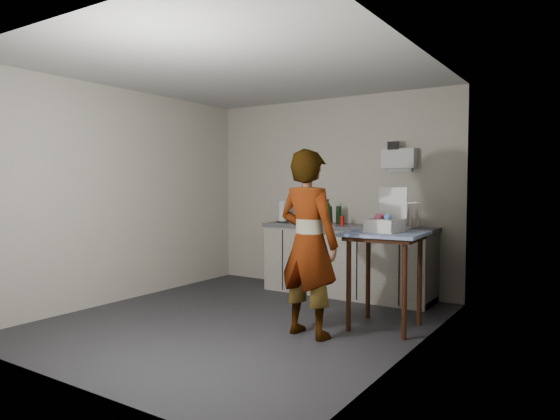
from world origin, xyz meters
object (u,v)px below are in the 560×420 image
Objects in this scene: bakery_box at (386,222)px; paper_towel at (283,212)px; side_table at (385,244)px; soda_can at (342,221)px; dark_bottle at (339,215)px; dish_rack at (398,222)px; standing_man at (308,243)px; kitchen_counter at (347,262)px; soap_bottle at (328,212)px.

paper_towel is at bearing 157.33° from bakery_box.
soda_can is at bearing 129.41° from side_table.
bakery_box is at bearing -46.86° from soda_can.
bakery_box is at bearing 99.39° from side_table.
dish_rack is (0.83, -0.07, -0.05)m from dark_bottle.
standing_man is at bearing -132.33° from side_table.
dish_rack reaches higher than kitchen_counter.
standing_man reaches higher than dish_rack.
paper_towel is at bearing -176.92° from kitchen_counter.
bakery_box reaches higher than kitchen_counter.
side_table reaches higher than kitchen_counter.
standing_man is at bearing -68.10° from soap_bottle.
dish_rack is (-0.28, 1.12, 0.14)m from side_table.
soap_bottle is 0.21m from soda_can.
soda_can is (-0.05, -0.04, 0.54)m from kitchen_counter.
soda_can reaches higher than kitchen_counter.
paper_towel reaches higher than dark_bottle.
kitchen_counter is 1.53m from side_table.
dark_bottle is 0.81m from paper_towel.
soap_bottle is at bearing -60.09° from standing_man.
paper_towel reaches higher than soda_can.
soda_can is 0.48× the size of dark_bottle.
bakery_box is at bearing -76.07° from dish_rack.
standing_man reaches higher than kitchen_counter.
kitchen_counter is 0.69m from soap_bottle.
soap_bottle is at bearing -154.58° from kitchen_counter.
dark_bottle is 0.84m from dish_rack.
bakery_box is (1.17, -1.00, -0.02)m from soap_bottle.
bakery_box reaches higher than side_table.
dark_bottle is 0.54× the size of bakery_box.
soap_bottle is (-1.18, 1.02, 0.24)m from side_table.
dish_rack is at bearing 110.34° from bakery_box.
dark_bottle is at bearing 8.27° from paper_towel.
soda_can is 0.39× the size of paper_towel.
soda_can is at bearing -177.38° from dish_rack.
soda_can is (-1.01, 1.08, 0.13)m from side_table.
paper_towel is (-0.73, 0.05, -0.03)m from soap_bottle.
side_table is at bearing -47.15° from soda_can.
dark_bottle is at bearing 157.37° from kitchen_counter.
paper_towel is (-0.90, -0.01, 0.08)m from soda_can.
soda_can is 0.26× the size of dish_rack.
soap_bottle is at bearing 145.83° from bakery_box.
kitchen_counter is 6.73× the size of soap_bottle.
soap_bottle is at bearing -159.14° from soda_can.
side_table is 2.18× the size of dish_rack.
soap_bottle reaches higher than soda_can.
standing_man reaches higher than soda_can.
dark_bottle is at bearing 134.56° from soda_can.
kitchen_counter is 0.87m from dish_rack.
dish_rack reaches higher than paper_towel.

